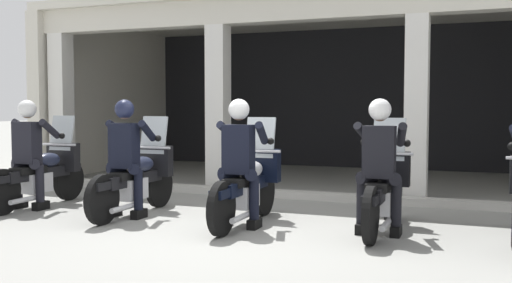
# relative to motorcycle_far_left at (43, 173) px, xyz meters

# --- Properties ---
(ground_plane) EXTENTS (80.00, 80.00, 0.00)m
(ground_plane) POSITION_rel_motorcycle_far_left_xyz_m (3.34, 2.59, -0.50)
(ground_plane) COLOR gray
(station_building) EXTENTS (11.41, 5.22, 3.52)m
(station_building) POSITION_rel_motorcycle_far_left_xyz_m (3.43, 5.25, 1.76)
(station_building) COLOR black
(station_building) RESTS_ON ground
(kerb_strip) EXTENTS (10.91, 0.24, 0.12)m
(kerb_strip) POSITION_rel_motorcycle_far_left_xyz_m (3.43, 2.04, -0.44)
(kerb_strip) COLOR #B7B5AD
(kerb_strip) RESTS_ON ground
(motorcycle_far_left) EXTENTS (0.62, 2.04, 1.35)m
(motorcycle_far_left) POSITION_rel_motorcycle_far_left_xyz_m (0.00, 0.00, 0.00)
(motorcycle_far_left) COLOR black
(motorcycle_far_left) RESTS_ON ground
(police_officer_far_left) EXTENTS (0.63, 0.61, 1.58)m
(police_officer_far_left) POSITION_rel_motorcycle_far_left_xyz_m (-0.00, -0.28, 0.44)
(police_officer_far_left) COLOR black
(police_officer_far_left) RESTS_ON ground
(motorcycle_left) EXTENTS (0.62, 2.04, 1.35)m
(motorcycle_left) POSITION_rel_motorcycle_far_left_xyz_m (1.67, -0.04, 0.00)
(motorcycle_left) COLOR black
(motorcycle_left) RESTS_ON ground
(police_officer_left) EXTENTS (0.63, 0.61, 1.58)m
(police_officer_left) POSITION_rel_motorcycle_far_left_xyz_m (1.67, -0.32, 0.44)
(police_officer_left) COLOR black
(police_officer_left) RESTS_ON ground
(motorcycle_center) EXTENTS (0.62, 2.04, 1.35)m
(motorcycle_center) POSITION_rel_motorcycle_far_left_xyz_m (3.35, -0.09, 0.00)
(motorcycle_center) COLOR black
(motorcycle_center) RESTS_ON ground
(police_officer_center) EXTENTS (0.63, 0.61, 1.58)m
(police_officer_center) POSITION_rel_motorcycle_far_left_xyz_m (3.34, -0.37, 0.44)
(police_officer_center) COLOR black
(police_officer_center) RESTS_ON ground
(motorcycle_right) EXTENTS (0.62, 2.04, 1.35)m
(motorcycle_right) POSITION_rel_motorcycle_far_left_xyz_m (5.02, 0.12, 0.00)
(motorcycle_right) COLOR black
(motorcycle_right) RESTS_ON ground
(police_officer_right) EXTENTS (0.63, 0.61, 1.58)m
(police_officer_right) POSITION_rel_motorcycle_far_left_xyz_m (5.02, -0.17, 0.44)
(police_officer_right) COLOR black
(police_officer_right) RESTS_ON ground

